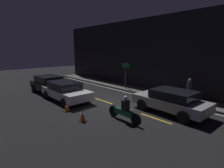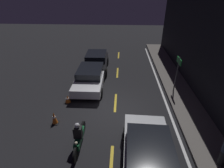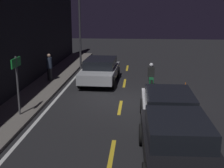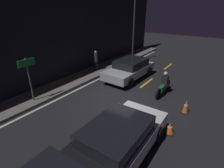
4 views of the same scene
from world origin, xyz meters
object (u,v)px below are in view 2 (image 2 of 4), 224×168
Objects in this scene: van_black at (96,61)px; sedan_white at (90,77)px; shop_sign at (178,68)px; hatchback_silver at (149,155)px; motorcycle at (79,136)px; traffic_cone_mid at (54,118)px; traffic_cone_near at (68,99)px.

van_black is 0.95× the size of sedan_white.
sedan_white is 1.86× the size of shop_sign.
shop_sign is (-6.17, 2.57, 1.06)m from hatchback_silver.
van_black reaches higher than sedan_white.
motorcycle is 3.11× the size of traffic_cone_mid.
motorcycle is at bearing 72.62° from hatchback_silver.
shop_sign reaches higher than traffic_cone_mid.
traffic_cone_near is 0.69× the size of traffic_cone_mid.
traffic_cone_near is at bearing -156.00° from motorcycle.
shop_sign reaches higher than van_black.
shop_sign is at bearing 103.94° from traffic_cone_near.
traffic_cone_near is at bearing 175.92° from traffic_cone_mid.
motorcycle is 3.74m from traffic_cone_near.
van_black is 8.44× the size of traffic_cone_near.
van_black is at bearing 20.83° from hatchback_silver.
traffic_cone_mid is (1.98, -0.14, 0.11)m from traffic_cone_near.
van_black is 1.86× the size of motorcycle.
traffic_cone_near is at bearing 47.05° from hatchback_silver.
shop_sign reaches higher than hatchback_silver.
shop_sign is at bearing -20.85° from hatchback_silver.
hatchback_silver is at bearing -22.65° from shop_sign.
van_black is 5.79× the size of traffic_cone_mid.
shop_sign is (3.46, 5.89, 1.02)m from van_black.
shop_sign reaches higher than sedan_white.
van_black is 2.99m from sedan_white.
motorcycle reaches higher than sedan_white.
sedan_white is at bearing -2.41° from van_black.
van_black is at bearing -120.39° from shop_sign.
shop_sign is at bearing 85.00° from sedan_white.
van_black is 10.18m from hatchback_silver.
shop_sign reaches higher than motorcycle.
motorcycle is at bearing 0.90° from van_black.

